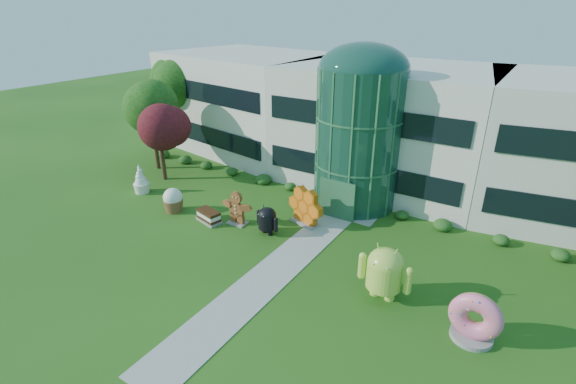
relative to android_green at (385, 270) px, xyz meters
The scene contains 14 objects.
ground 6.54m from the android_green, 156.80° to the right, with size 140.00×140.00×0.00m, color #215114.
building 16.83m from the android_green, 110.58° to the left, with size 46.00×15.00×9.30m, color beige, non-canonical shape.
atrium 11.61m from the android_green, 121.49° to the left, with size 6.00×6.00×9.80m, color #194738.
walkway 6.06m from the android_green, behind, with size 2.40×20.00×0.04m, color #9E9E93.
tree_red 21.94m from the android_green, 166.79° to the left, with size 4.00×4.00×6.00m, color #3F0C14, non-canonical shape.
trees_backdrop 12.28m from the android_green, 119.00° to the left, with size 52.00×8.00×8.40m, color #134010, non-canonical shape.
android_green is the anchor object (origin of this frame).
android_black 8.89m from the android_green, 166.22° to the left, with size 1.91×1.28×2.17m, color black, non-canonical shape.
donut 4.48m from the android_green, ahead, with size 2.31×1.11×2.40m, color #E0558D, non-canonical shape.
gingerbread 11.34m from the android_green, 169.10° to the left, with size 2.59×1.00×2.39m, color brown, non-canonical shape.
ice_cream_sandwich 13.05m from the android_green, behind, with size 1.89×0.95×0.84m, color black, non-canonical shape.
honeycomb 8.58m from the android_green, 147.50° to the left, with size 3.03×1.08×2.38m, color orange, non-canonical shape.
froyo 20.83m from the android_green, behind, with size 1.35×1.35×2.31m, color white, non-canonical shape.
cupcake 16.19m from the android_green, behind, with size 1.48×1.48×1.78m, color white, non-canonical shape.
Camera 1 is at (11.02, -14.58, 13.61)m, focal length 26.00 mm.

